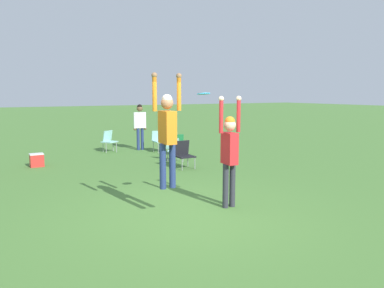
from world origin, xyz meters
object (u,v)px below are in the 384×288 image
(camping_chair_1, at_px, (183,153))
(camping_chair_3, at_px, (174,148))
(camping_chair_2, at_px, (109,139))
(person_spectator_near, at_px, (140,122))
(camping_chair_5, at_px, (178,143))
(person_defending, at_px, (229,149))
(frisbee, at_px, (204,94))
(camping_chair_4, at_px, (160,139))
(cooler_box, at_px, (37,160))
(person_jumping, at_px, (167,128))

(camping_chair_1, bearing_deg, camping_chair_3, -102.18)
(camping_chair_2, relative_size, person_spectator_near, 0.45)
(camping_chair_1, distance_m, camping_chair_5, 2.53)
(camping_chair_2, bearing_deg, camping_chair_1, 69.87)
(person_defending, relative_size, camping_chair_2, 2.72)
(camping_chair_1, bearing_deg, camping_chair_2, -75.49)
(frisbee, xyz_separation_m, camping_chair_4, (2.45, 7.27, -1.79))
(person_defending, relative_size, cooler_box, 5.46)
(camping_chair_2, xyz_separation_m, person_spectator_near, (1.26, -0.14, 0.64))
(person_jumping, relative_size, frisbee, 8.63)
(person_defending, relative_size, camping_chair_1, 2.67)
(person_spectator_near, bearing_deg, camping_chair_2, -172.44)
(camping_chair_5, bearing_deg, camping_chair_3, 78.75)
(person_jumping, height_order, camping_chair_3, person_jumping)
(camping_chair_1, distance_m, camping_chair_4, 3.34)
(cooler_box, bearing_deg, camping_chair_1, -32.37)
(camping_chair_5, xyz_separation_m, cooler_box, (-4.94, 0.17, -0.23))
(camping_chair_1, xyz_separation_m, camping_chair_3, (0.27, 1.16, -0.01))
(camping_chair_1, height_order, camping_chair_3, camping_chair_1)
(camping_chair_1, bearing_deg, camping_chair_4, -101.43)
(person_jumping, bearing_deg, frisbee, -96.67)
(frisbee, bearing_deg, camping_chair_4, 71.39)
(camping_chair_3, bearing_deg, frisbee, 106.14)
(camping_chair_4, xyz_separation_m, cooler_box, (-4.63, -0.79, -0.29))
(camping_chair_4, distance_m, cooler_box, 4.70)
(person_spectator_near, distance_m, cooler_box, 4.56)
(camping_chair_2, height_order, cooler_box, camping_chair_2)
(person_spectator_near, bearing_deg, camping_chair_1, -79.38)
(frisbee, height_order, camping_chair_5, frisbee)
(camping_chair_1, height_order, camping_chair_5, camping_chair_1)
(person_jumping, bearing_deg, camping_chair_4, -19.78)
(person_spectator_near, height_order, cooler_box, person_spectator_near)
(person_jumping, distance_m, camping_chair_1, 4.72)
(camping_chair_3, distance_m, person_spectator_near, 3.04)
(camping_chair_1, distance_m, person_spectator_near, 4.19)
(frisbee, height_order, camping_chair_1, frisbee)
(camping_chair_5, height_order, person_spectator_near, person_spectator_near)
(camping_chair_1, bearing_deg, cooler_box, -31.37)
(person_spectator_near, bearing_deg, frisbee, -89.66)
(person_jumping, height_order, camping_chair_1, person_jumping)
(camping_chair_4, height_order, person_spectator_near, person_spectator_near)
(person_jumping, relative_size, camping_chair_2, 2.57)
(camping_chair_4, bearing_deg, frisbee, 74.86)
(person_jumping, xyz_separation_m, camping_chair_3, (2.69, 5.04, -1.21))
(camping_chair_3, relative_size, camping_chair_4, 0.95)
(camping_chair_3, distance_m, camping_chair_4, 2.15)
(person_defending, distance_m, camping_chair_5, 6.67)
(camping_chair_3, height_order, cooler_box, camping_chair_3)
(camping_chair_1, xyz_separation_m, camping_chair_4, (0.72, 3.26, 0.02))
(camping_chair_4, bearing_deg, person_defending, 79.39)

